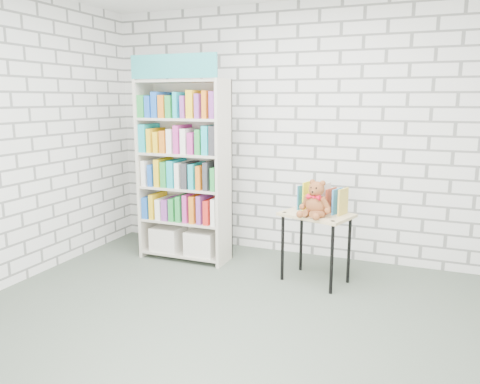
% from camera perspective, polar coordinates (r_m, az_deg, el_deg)
% --- Properties ---
extents(ground, '(4.50, 4.50, 0.00)m').
position_cam_1_polar(ground, '(3.84, -1.91, -16.17)').
color(ground, '#475245').
rests_on(ground, ground).
extents(room_shell, '(4.52, 4.02, 2.81)m').
position_cam_1_polar(room_shell, '(3.41, -2.11, 11.54)').
color(room_shell, silver).
rests_on(room_shell, ground).
extents(bookshelf, '(0.99, 0.38, 2.22)m').
position_cam_1_polar(bookshelf, '(5.15, -6.82, 2.73)').
color(bookshelf, beige).
rests_on(bookshelf, ground).
extents(display_table, '(0.74, 0.61, 0.69)m').
position_cam_1_polar(display_table, '(4.58, 9.29, -3.75)').
color(display_table, tan).
rests_on(display_table, ground).
extents(table_books, '(0.49, 0.32, 0.27)m').
position_cam_1_polar(table_books, '(4.61, 10.02, -0.73)').
color(table_books, '#216990').
rests_on(table_books, display_table).
extents(teddy_bear, '(0.31, 0.30, 0.34)m').
position_cam_1_polar(teddy_bear, '(4.42, 9.18, -1.18)').
color(teddy_bear, maroon).
rests_on(teddy_bear, display_table).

